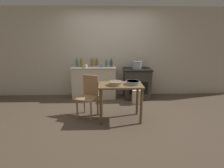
{
  "coord_description": "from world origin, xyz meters",
  "views": [
    {
      "loc": [
        -0.14,
        -3.61,
        1.69
      ],
      "look_at": [
        0.0,
        0.57,
        0.59
      ],
      "focal_mm": 28.0,
      "sensor_mm": 36.0,
      "label": 1
    }
  ],
  "objects_px": {
    "work_table": "(120,91)",
    "cup_mid_right": "(86,66)",
    "chair": "(89,95)",
    "mixing_bowl_small": "(133,82)",
    "mixing_bowl_large": "(116,83)",
    "bottle_far_left": "(81,63)",
    "stock_pot": "(137,65)",
    "bottle_center_right": "(92,63)",
    "bottle_center": "(97,63)",
    "cup_right": "(101,66)",
    "bottle_left": "(106,64)",
    "flour_sack": "(137,97)",
    "stove": "(137,83)",
    "bottle_mid_left": "(77,63)",
    "bottle_center_left": "(111,63)"
  },
  "relations": [
    {
      "from": "cup_right",
      "to": "chair",
      "type": "bearing_deg",
      "value": -102.61
    },
    {
      "from": "bottle_left",
      "to": "bottle_center_right",
      "type": "height_order",
      "value": "bottle_center_right"
    },
    {
      "from": "work_table",
      "to": "chair",
      "type": "xyz_separation_m",
      "value": [
        -0.68,
        0.22,
        -0.14
      ]
    },
    {
      "from": "bottle_mid_left",
      "to": "cup_mid_right",
      "type": "height_order",
      "value": "bottle_mid_left"
    },
    {
      "from": "work_table",
      "to": "bottle_center_right",
      "type": "relative_size",
      "value": 3.77
    },
    {
      "from": "chair",
      "to": "bottle_center_left",
      "type": "height_order",
      "value": "bottle_center_left"
    },
    {
      "from": "stock_pot",
      "to": "bottle_center",
      "type": "height_order",
      "value": "bottle_center"
    },
    {
      "from": "flour_sack",
      "to": "mixing_bowl_large",
      "type": "height_order",
      "value": "mixing_bowl_large"
    },
    {
      "from": "mixing_bowl_small",
      "to": "bottle_far_left",
      "type": "xyz_separation_m",
      "value": [
        -1.25,
        1.5,
        0.19
      ]
    },
    {
      "from": "bottle_far_left",
      "to": "mixing_bowl_large",
      "type": "bearing_deg",
      "value": -60.14
    },
    {
      "from": "flour_sack",
      "to": "bottle_left",
      "type": "relative_size",
      "value": 1.8
    },
    {
      "from": "mixing_bowl_large",
      "to": "bottle_far_left",
      "type": "height_order",
      "value": "bottle_far_left"
    },
    {
      "from": "mixing_bowl_small",
      "to": "cup_right",
      "type": "relative_size",
      "value": 3.27
    },
    {
      "from": "chair",
      "to": "mixing_bowl_small",
      "type": "xyz_separation_m",
      "value": [
        0.94,
        -0.22,
        0.33
      ]
    },
    {
      "from": "flour_sack",
      "to": "mixing_bowl_small",
      "type": "height_order",
      "value": "mixing_bowl_small"
    },
    {
      "from": "flour_sack",
      "to": "mixing_bowl_small",
      "type": "relative_size",
      "value": 1.3
    },
    {
      "from": "chair",
      "to": "mixing_bowl_large",
      "type": "xyz_separation_m",
      "value": [
        0.57,
        -0.28,
        0.34
      ]
    },
    {
      "from": "bottle_center",
      "to": "cup_right",
      "type": "relative_size",
      "value": 2.71
    },
    {
      "from": "work_table",
      "to": "cup_mid_right",
      "type": "relative_size",
      "value": 10.31
    },
    {
      "from": "flour_sack",
      "to": "stock_pot",
      "type": "distance_m",
      "value": 0.93
    },
    {
      "from": "chair",
      "to": "bottle_center",
      "type": "distance_m",
      "value": 1.51
    },
    {
      "from": "stove",
      "to": "work_table",
      "type": "relative_size",
      "value": 0.95
    },
    {
      "from": "bottle_mid_left",
      "to": "bottle_center",
      "type": "height_order",
      "value": "bottle_mid_left"
    },
    {
      "from": "bottle_center_left",
      "to": "bottle_center",
      "type": "xyz_separation_m",
      "value": [
        -0.42,
        0.11,
        0.0
      ]
    },
    {
      "from": "mixing_bowl_small",
      "to": "cup_right",
      "type": "distance_m",
      "value": 1.52
    },
    {
      "from": "mixing_bowl_small",
      "to": "bottle_center_right",
      "type": "relative_size",
      "value": 1.2
    },
    {
      "from": "mixing_bowl_large",
      "to": "stock_pot",
      "type": "bearing_deg",
      "value": 65.23
    },
    {
      "from": "mixing_bowl_small",
      "to": "bottle_center",
      "type": "distance_m",
      "value": 1.84
    },
    {
      "from": "chair",
      "to": "cup_mid_right",
      "type": "height_order",
      "value": "cup_mid_right"
    },
    {
      "from": "mixing_bowl_large",
      "to": "bottle_far_left",
      "type": "xyz_separation_m",
      "value": [
        -0.89,
        1.56,
        0.19
      ]
    },
    {
      "from": "cup_right",
      "to": "work_table",
      "type": "bearing_deg",
      "value": -72.41
    },
    {
      "from": "bottle_center_right",
      "to": "bottle_center",
      "type": "bearing_deg",
      "value": 25.64
    },
    {
      "from": "stove",
      "to": "bottle_mid_left",
      "type": "height_order",
      "value": "bottle_mid_left"
    },
    {
      "from": "mixing_bowl_small",
      "to": "bottle_left",
      "type": "relative_size",
      "value": 1.38
    },
    {
      "from": "chair",
      "to": "flour_sack",
      "type": "bearing_deg",
      "value": 52.23
    },
    {
      "from": "mixing_bowl_large",
      "to": "bottle_center",
      "type": "relative_size",
      "value": 1.15
    },
    {
      "from": "work_table",
      "to": "bottle_center_right",
      "type": "bearing_deg",
      "value": 114.21
    },
    {
      "from": "mixing_bowl_large",
      "to": "cup_right",
      "type": "distance_m",
      "value": 1.45
    },
    {
      "from": "cup_right",
      "to": "bottle_far_left",
      "type": "bearing_deg",
      "value": 165.79
    },
    {
      "from": "work_table",
      "to": "cup_mid_right",
      "type": "height_order",
      "value": "cup_mid_right"
    },
    {
      "from": "stove",
      "to": "chair",
      "type": "bearing_deg",
      "value": -136.71
    },
    {
      "from": "bottle_far_left",
      "to": "cup_right",
      "type": "relative_size",
      "value": 2.9
    },
    {
      "from": "bottle_far_left",
      "to": "bottle_mid_left",
      "type": "xyz_separation_m",
      "value": [
        -0.13,
        0.03,
        -0.0
      ]
    },
    {
      "from": "stove",
      "to": "mixing_bowl_large",
      "type": "height_order",
      "value": "stove"
    },
    {
      "from": "flour_sack",
      "to": "stove",
      "type": "bearing_deg",
      "value": 81.09
    },
    {
      "from": "flour_sack",
      "to": "work_table",
      "type": "bearing_deg",
      "value": -119.29
    },
    {
      "from": "bottle_far_left",
      "to": "cup_right",
      "type": "height_order",
      "value": "bottle_far_left"
    },
    {
      "from": "flour_sack",
      "to": "bottle_center",
      "type": "bearing_deg",
      "value": 146.33
    },
    {
      "from": "flour_sack",
      "to": "bottle_left",
      "type": "bearing_deg",
      "value": 142.5
    },
    {
      "from": "mixing_bowl_large",
      "to": "bottle_far_left",
      "type": "relative_size",
      "value": 1.08
    }
  ]
}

